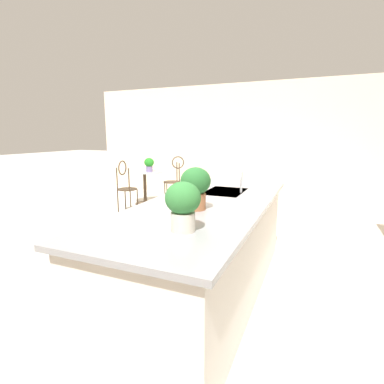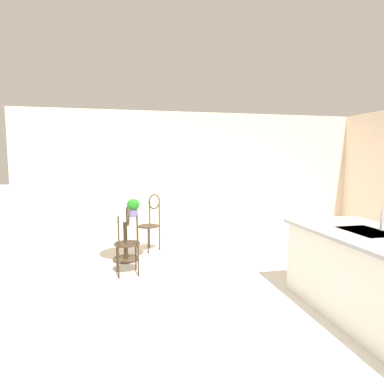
# 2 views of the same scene
# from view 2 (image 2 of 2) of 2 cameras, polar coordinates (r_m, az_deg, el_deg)

# --- Properties ---
(ground_plane) EXTENTS (40.00, 40.00, 0.00)m
(ground_plane) POSITION_cam_2_polar(r_m,az_deg,el_deg) (3.59, 19.70, -22.70)
(ground_plane) COLOR beige
(wall_left_window) EXTENTS (0.12, 7.80, 2.70)m
(wall_left_window) POSITION_cam_2_polar(r_m,az_deg,el_deg) (7.12, 1.67, 3.21)
(wall_left_window) COLOR beige
(wall_left_window) RESTS_ON ground
(bistro_table) EXTENTS (0.80, 0.80, 0.74)m
(bistro_table) POSITION_cam_2_polar(r_m,az_deg,el_deg) (5.48, -11.85, -7.34)
(bistro_table) COLOR #3D2D1E
(bistro_table) RESTS_ON ground
(chair_near_window) EXTENTS (0.53, 0.53, 1.04)m
(chair_near_window) POSITION_cam_2_polar(r_m,az_deg,el_deg) (5.96, -7.39, -4.93)
(chair_near_window) COLOR #3D2D1E
(chair_near_window) RESTS_ON ground
(chair_by_island) EXTENTS (0.50, 0.41, 1.04)m
(chair_by_island) POSITION_cam_2_polar(r_m,az_deg,el_deg) (4.73, -11.49, -7.91)
(chair_by_island) COLOR #3D2D1E
(chair_by_island) RESTS_ON ground
(sink_faucet) EXTENTS (0.02, 0.02, 0.22)m
(sink_faucet) POSITION_cam_2_polar(r_m,az_deg,el_deg) (4.05, 30.82, -4.40)
(sink_faucet) COLOR #B2B5BA
(sink_faucet) RESTS_ON kitchen_island
(potted_plant_on_table) EXTENTS (0.21, 0.21, 0.30)m
(potted_plant_on_table) POSITION_cam_2_polar(r_m,az_deg,el_deg) (5.37, -10.48, -2.56)
(potted_plant_on_table) COLOR #7A669E
(potted_plant_on_table) RESTS_ON bistro_table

